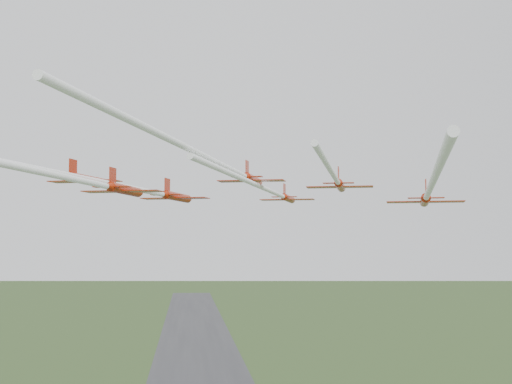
{
  "coord_description": "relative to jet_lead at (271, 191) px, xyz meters",
  "views": [
    {
      "loc": [
        -5.15,
        -98.16,
        47.79
      ],
      "look_at": [
        3.82,
        -5.74,
        54.94
      ],
      "focal_mm": 50.0,
      "sensor_mm": 36.0,
      "label": 1
    }
  ],
  "objects": [
    {
      "name": "jet_row3_left",
      "position": [
        -29.08,
        -12.06,
        1.33
      ],
      "size": [
        22.35,
        54.38,
        2.89
      ],
      "rotation": [
        0.0,
        0.0,
        -0.35
      ],
      "color": "#A32108"
    },
    {
      "name": "jet_row2_left",
      "position": [
        -16.37,
        -5.21,
        -0.52
      ],
      "size": [
        19.6,
        49.06,
        2.85
      ],
      "rotation": [
        0.0,
        0.0,
        -0.33
      ],
      "color": "#A32108"
    },
    {
      "name": "jet_row4_left",
      "position": [
        -22.41,
        -36.51,
        -1.61
      ],
      "size": [
        19.95,
        59.97,
        2.48
      ],
      "rotation": [
        0.0,
        0.0,
        -0.28
      ],
      "color": "#A32108"
    },
    {
      "name": "runway",
      "position": [
        -6.19,
        202.39,
        -55.31
      ],
      "size": [
        38.0,
        900.0,
        0.04
      ],
      "primitive_type": "cube",
      "color": "#313234",
      "rests_on": "ground"
    },
    {
      "name": "jet_row3_mid",
      "position": [
        -7.68,
        -22.83,
        0.84
      ],
      "size": [
        19.87,
        59.3,
        2.5
      ],
      "rotation": [
        0.0,
        0.0,
        -0.28
      ],
      "color": "#A32108"
    },
    {
      "name": "jet_row3_right",
      "position": [
        11.75,
        -29.61,
        -2.23
      ],
      "size": [
        19.63,
        53.93,
        2.6
      ],
      "rotation": [
        0.0,
        0.0,
        -0.3
      ],
      "color": "#A32108"
    },
    {
      "name": "jet_row2_right",
      "position": [
        6.8,
        -10.37,
        0.74
      ],
      "size": [
        15.39,
        45.62,
        2.68
      ],
      "rotation": [
        0.0,
        0.0,
        -0.26
      ],
      "color": "#A32108"
    },
    {
      "name": "jet_lead",
      "position": [
        0.0,
        0.0,
        0.0
      ],
      "size": [
        20.02,
        57.32,
        2.53
      ],
      "rotation": [
        0.0,
        0.0,
        -0.29
      ],
      "color": "#A32108"
    }
  ]
}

